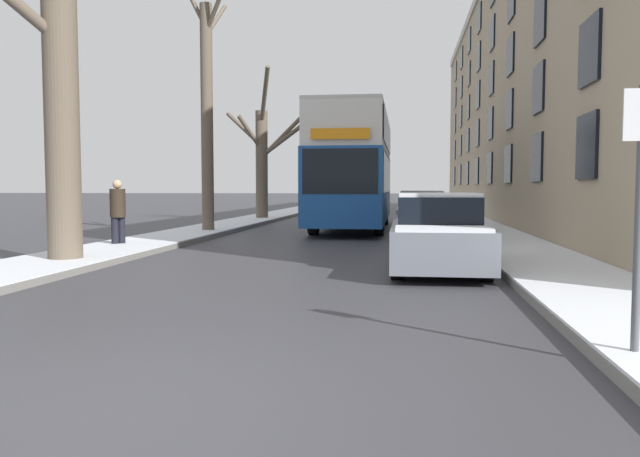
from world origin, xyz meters
The scene contains 13 objects.
ground_plane centered at (0.00, 0.00, 0.00)m, with size 320.00×320.00×0.00m, color #38383D.
sidewalk_left centered at (-4.78, 53.00, 0.08)m, with size 2.09×130.00×0.16m.
sidewalk_right centered at (4.78, 53.00, 0.08)m, with size 2.09×130.00×0.16m.
terrace_facade_right centered at (10.32, 26.63, 6.05)m, with size 9.10×44.52×12.10m.
bare_tree_left_0 centered at (-4.71, 7.51, 4.13)m, with size 1.46×4.27×8.41m.
bare_tree_left_1 centered at (-4.41, 16.08, 4.28)m, with size 2.82×4.13×9.31m.
bare_tree_left_2 centered at (-4.45, 24.42, 3.02)m, with size 4.20×3.11×6.79m.
double_decker_bus centered at (0.18, 19.37, 2.43)m, with size 2.53×10.25×4.30m.
parked_car_0 centered at (2.69, 7.77, 0.68)m, with size 1.72×3.99×1.47m.
parked_car_1 centered at (2.69, 13.15, 0.62)m, with size 1.78×4.17×1.33m.
parked_car_2 centered at (2.69, 18.94, 0.67)m, with size 1.80×4.04×1.45m.
pedestrian_left_sidewalk centered at (-5.09, 10.78, 0.97)m, with size 0.38×0.38×1.76m.
street_sign_post centered at (4.04, 1.53, 1.40)m, with size 0.32×0.07×2.43m.
Camera 1 is at (2.05, -4.09, 1.57)m, focal length 35.00 mm.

